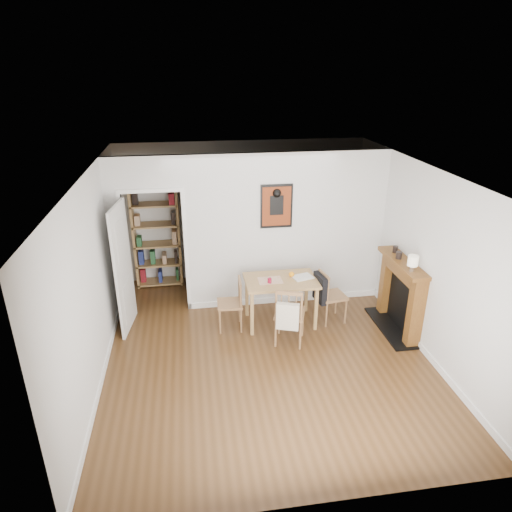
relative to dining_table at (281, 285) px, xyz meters
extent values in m
plane|color=#4E3219|center=(-0.36, -0.69, -0.67)|extent=(5.20, 5.20, 0.00)
plane|color=silver|center=(-0.36, 1.91, 0.63)|extent=(4.50, 0.00, 4.50)
plane|color=silver|center=(-0.36, -3.29, 0.63)|extent=(4.50, 0.00, 4.50)
plane|color=silver|center=(-2.61, -0.69, 0.63)|extent=(0.00, 5.20, 5.20)
plane|color=silver|center=(1.89, -0.69, 0.63)|extent=(0.00, 5.20, 5.20)
plane|color=silver|center=(-0.36, -0.69, 1.93)|extent=(5.20, 5.20, 0.00)
cube|color=silver|center=(0.21, 0.71, 0.63)|extent=(3.35, 0.10, 2.60)
cube|color=silver|center=(-2.49, 0.71, 0.63)|extent=(0.25, 0.10, 2.60)
cube|color=silver|center=(-1.91, 0.71, 1.65)|extent=(0.90, 0.10, 0.55)
cube|color=silver|center=(-2.39, 0.71, 0.35)|extent=(0.06, 0.14, 2.05)
cube|color=silver|center=(-1.43, 0.71, 0.35)|extent=(0.06, 0.14, 2.05)
cube|color=silver|center=(0.21, 0.65, -0.62)|extent=(3.35, 0.02, 0.10)
cube|color=silver|center=(-2.60, -1.29, -0.62)|extent=(0.02, 4.00, 0.10)
cube|color=silver|center=(1.88, -1.29, -0.62)|extent=(0.02, 4.00, 0.10)
cube|color=silver|center=(-2.38, 0.24, 0.33)|extent=(0.15, 0.80, 2.00)
cube|color=black|center=(0.04, 0.65, 1.08)|extent=(0.52, 0.02, 0.72)
cube|color=maroon|center=(0.04, 0.64, 1.08)|extent=(0.46, 0.00, 0.64)
cube|color=#A37D4C|center=(0.00, 0.00, 0.07)|extent=(1.12, 0.71, 0.04)
cube|color=#A37D4C|center=(-0.50, -0.29, -0.31)|extent=(0.05, 0.05, 0.72)
cube|color=#A37D4C|center=(0.50, -0.29, -0.31)|extent=(0.05, 0.05, 0.72)
cube|color=#A37D4C|center=(-0.50, 0.29, -0.31)|extent=(0.05, 0.05, 0.72)
cube|color=#A37D4C|center=(0.50, 0.29, -0.31)|extent=(0.05, 0.05, 0.72)
cube|color=black|center=(0.60, -0.09, -0.06)|extent=(0.15, 0.37, 0.45)
cube|color=beige|center=(-0.05, -0.78, -0.09)|extent=(0.34, 0.21, 0.40)
cube|color=#A37D4C|center=(-2.36, 1.71, 0.33)|extent=(0.04, 0.34, 1.99)
cube|color=#A37D4C|center=(-1.56, 1.71, 0.33)|extent=(0.04, 0.34, 1.99)
cube|color=#A37D4C|center=(-1.96, 1.71, -0.63)|extent=(0.84, 0.34, 0.03)
cube|color=#A37D4C|center=(-1.96, 1.71, 0.13)|extent=(0.84, 0.34, 0.03)
cube|color=#A37D4C|center=(-1.96, 1.71, 1.28)|extent=(0.84, 0.34, 0.03)
cube|color=maroon|center=(-1.96, 1.71, 0.33)|extent=(0.73, 0.27, 0.27)
cube|color=brown|center=(1.79, -0.93, -0.12)|extent=(0.20, 0.16, 1.10)
cube|color=brown|center=(1.79, 0.06, -0.12)|extent=(0.20, 0.16, 1.10)
cube|color=brown|center=(1.76, -0.44, 0.46)|extent=(0.30, 1.21, 0.06)
cube|color=brown|center=(1.79, -0.44, 0.33)|extent=(0.20, 0.85, 0.20)
cube|color=black|center=(1.85, -0.44, -0.22)|extent=(0.08, 0.81, 0.88)
cube|color=black|center=(1.73, -0.44, -0.66)|extent=(0.45, 1.25, 0.03)
cylinder|color=maroon|center=(-0.20, -0.09, 0.13)|extent=(0.06, 0.06, 0.08)
sphere|color=orange|center=(0.18, 0.07, 0.13)|extent=(0.09, 0.09, 0.09)
cube|color=beige|center=(-0.17, -0.01, 0.09)|extent=(0.37, 0.28, 0.00)
cube|color=silver|center=(0.35, 0.02, 0.10)|extent=(0.36, 0.30, 0.02)
cylinder|color=silver|center=(1.71, -0.80, 0.53)|extent=(0.07, 0.07, 0.08)
cylinder|color=beige|center=(1.71, -0.80, 0.65)|extent=(0.15, 0.15, 0.15)
cylinder|color=black|center=(1.72, -0.35, 0.54)|extent=(0.09, 0.09, 0.11)
cylinder|color=black|center=(1.77, -0.12, 0.54)|extent=(0.08, 0.08, 0.10)
camera|label=1|loc=(-1.34, -6.23, 3.20)|focal=32.00mm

